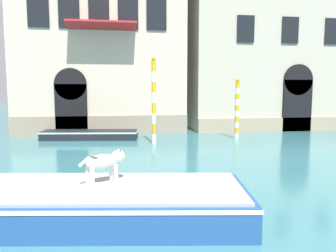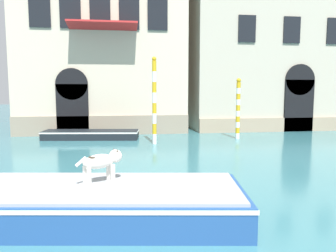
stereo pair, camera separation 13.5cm
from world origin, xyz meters
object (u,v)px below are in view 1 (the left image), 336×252
at_px(dog_on_deck, 105,162).
at_px(mooring_pole_1, 154,101).
at_px(boat_moored_near_palazzo, 90,135).
at_px(boat_foreground, 67,202).
at_px(mooring_pole_0, 237,108).

bearing_deg(dog_on_deck, mooring_pole_1, 48.68).
relative_size(dog_on_deck, boat_moored_near_palazzo, 0.18).
height_order(boat_foreground, mooring_pole_1, mooring_pole_1).
xyz_separation_m(boat_foreground, mooring_pole_0, (7.46, 10.25, 1.28)).
bearing_deg(dog_on_deck, boat_moored_near_palazzo, 67.71).
bearing_deg(boat_moored_near_palazzo, boat_foreground, -80.33).
xyz_separation_m(mooring_pole_0, mooring_pole_1, (-4.68, -1.11, 0.49)).
distance_m(boat_foreground, boat_moored_near_palazzo, 11.31).
bearing_deg(boat_foreground, mooring_pole_1, 81.12).
distance_m(boat_foreground, mooring_pole_0, 12.74).
distance_m(boat_foreground, mooring_pole_1, 9.72).
bearing_deg(mooring_pole_1, dog_on_deck, -102.53).
xyz_separation_m(boat_moored_near_palazzo, mooring_pole_0, (7.95, -1.05, 1.42)).
height_order(boat_foreground, dog_on_deck, dog_on_deck).
bearing_deg(mooring_pole_1, boat_foreground, -106.94).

